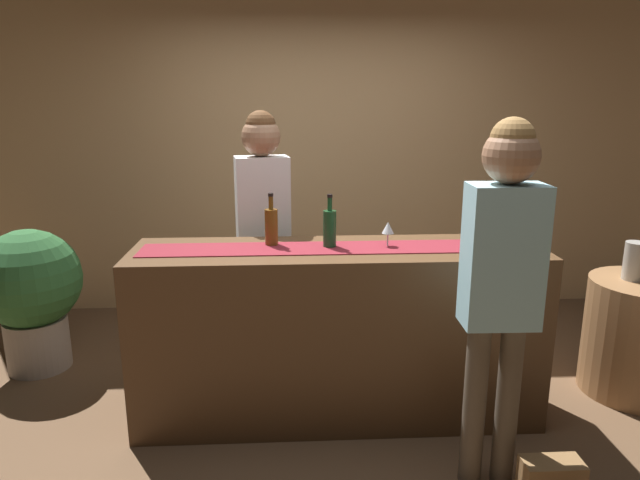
{
  "coord_description": "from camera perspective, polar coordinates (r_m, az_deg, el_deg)",
  "views": [
    {
      "loc": [
        -0.27,
        -3.1,
        1.87
      ],
      "look_at": [
        -0.1,
        0.0,
        1.07
      ],
      "focal_mm": 32.21,
      "sensor_mm": 36.0,
      "label": 1
    }
  ],
  "objects": [
    {
      "name": "back_wall",
      "position": [
        5.02,
        -0.05,
        9.56
      ],
      "size": [
        6.0,
        0.12,
        2.9
      ],
      "primitive_type": "cube",
      "color": "tan",
      "rests_on": "ground"
    },
    {
      "name": "bartender",
      "position": [
        3.76,
        -5.7,
        2.56
      ],
      "size": [
        0.37,
        0.25,
        1.77
      ],
      "rotation": [
        0.0,
        0.0,
        3.31
      ],
      "color": "#26262B",
      "rests_on": "ground"
    },
    {
      "name": "bar_counter",
      "position": [
        3.39,
        1.74,
        -9.22
      ],
      "size": [
        2.32,
        0.6,
        1.02
      ],
      "primitive_type": "cube",
      "color": "#543821",
      "rests_on": "ground"
    },
    {
      "name": "wine_glass_mid_counter",
      "position": [
        3.25,
        6.77,
        1.13
      ],
      "size": [
        0.07,
        0.07,
        0.14
      ],
      "color": "silver",
      "rests_on": "bar_counter"
    },
    {
      "name": "potted_plant_tall",
      "position": [
        4.38,
        -26.78,
        -4.45
      ],
      "size": [
        0.68,
        0.68,
        0.99
      ],
      "color": "#9E9389",
      "rests_on": "ground"
    },
    {
      "name": "wine_glass_near_customer",
      "position": [
        3.37,
        18.07,
        1.0
      ],
      "size": [
        0.07,
        0.07,
        0.14
      ],
      "color": "silver",
      "rests_on": "bar_counter"
    },
    {
      "name": "round_side_table",
      "position": [
        4.21,
        29.21,
        -8.42
      ],
      "size": [
        0.68,
        0.68,
        0.74
      ],
      "primitive_type": "cylinder",
      "color": "#996B42",
      "rests_on": "ground"
    },
    {
      "name": "wine_bottle_green",
      "position": [
        3.22,
        0.97,
        1.23
      ],
      "size": [
        0.07,
        0.07,
        0.3
      ],
      "color": "#194723",
      "rests_on": "bar_counter"
    },
    {
      "name": "wine_bottle_amber",
      "position": [
        3.27,
        -4.86,
        1.39
      ],
      "size": [
        0.07,
        0.07,
        0.3
      ],
      "color": "brown",
      "rests_on": "bar_counter"
    },
    {
      "name": "customer_sipping",
      "position": [
        2.72,
        17.65,
        -2.53
      ],
      "size": [
        0.34,
        0.25,
        1.77
      ],
      "rotation": [
        0.0,
        0.0,
        -0.02
      ],
      "color": "brown",
      "rests_on": "ground"
    },
    {
      "name": "ground_plane",
      "position": [
        3.63,
        1.67,
        -16.65
      ],
      "size": [
        10.0,
        10.0,
        0.0
      ],
      "primitive_type": "plane",
      "color": "brown"
    },
    {
      "name": "counter_runner_cloth",
      "position": [
        3.22,
        1.8,
        -0.79
      ],
      "size": [
        2.2,
        0.28,
        0.01
      ],
      "primitive_type": "cube",
      "color": "maroon",
      "rests_on": "bar_counter"
    },
    {
      "name": "vase_on_side_table",
      "position": [
        4.06,
        28.79,
        -1.84
      ],
      "size": [
        0.13,
        0.13,
        0.24
      ],
      "primitive_type": "cylinder",
      "color": "#A8A399",
      "rests_on": "round_side_table"
    }
  ]
}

